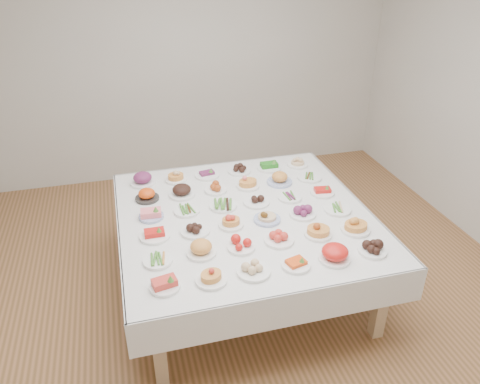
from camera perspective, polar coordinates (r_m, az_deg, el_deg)
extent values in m
plane|color=#9A6640|center=(4.27, 0.71, -11.60)|extent=(5.00, 5.00, 0.00)
cube|color=beige|center=(5.86, -6.13, 15.12)|extent=(5.00, 0.02, 2.80)
cube|color=white|center=(3.88, 0.58, -3.10)|extent=(2.04, 2.04, 0.06)
cube|color=white|center=(4.79, -2.73, 1.99)|extent=(2.06, 0.02, 0.28)
cube|color=white|center=(3.17, 5.72, -14.21)|extent=(2.06, 0.01, 0.28)
cube|color=white|center=(4.29, 13.81, -2.38)|extent=(0.02, 2.06, 0.28)
cube|color=white|center=(3.83, -14.34, -6.51)|extent=(0.02, 2.06, 0.28)
cube|color=tan|center=(3.36, -9.90, -17.92)|extent=(0.09, 0.09, 0.69)
cube|color=tan|center=(3.78, 16.82, -12.55)|extent=(0.09, 0.09, 0.69)
cube|color=tan|center=(4.68, -12.23, -3.13)|extent=(0.09, 0.09, 0.69)
cube|color=tan|center=(4.99, 7.23, -0.50)|extent=(0.09, 0.09, 0.69)
cylinder|color=white|center=(3.14, -9.14, -11.35)|extent=(0.20, 0.20, 0.02)
cylinder|color=white|center=(3.16, -3.52, -10.69)|extent=(0.21, 0.21, 0.02)
cylinder|color=white|center=(3.23, 1.67, -9.71)|extent=(0.23, 0.23, 0.02)
cylinder|color=white|center=(3.31, 6.83, -8.85)|extent=(0.20, 0.20, 0.02)
cylinder|color=white|center=(3.41, 11.42, -7.99)|extent=(0.22, 0.22, 0.02)
cylinder|color=white|center=(3.55, 15.82, -6.97)|extent=(0.20, 0.20, 0.02)
cylinder|color=white|center=(3.37, -9.97, -8.30)|extent=(0.21, 0.21, 0.02)
cylinder|color=white|center=(3.41, -4.73, -7.42)|extent=(0.21, 0.21, 0.02)
cylinder|color=white|center=(3.45, 0.15, -6.80)|extent=(0.20, 0.20, 0.02)
cylinder|color=white|center=(3.54, 4.76, -5.91)|extent=(0.22, 0.22, 0.02)
cylinder|color=white|center=(3.64, 9.48, -5.13)|extent=(0.21, 0.21, 0.02)
cylinder|color=white|center=(3.76, 13.87, -4.49)|extent=(0.22, 0.22, 0.02)
cylinder|color=white|center=(3.63, -10.35, -5.32)|extent=(0.23, 0.23, 0.02)
cylinder|color=white|center=(3.65, -5.49, -4.79)|extent=(0.23, 0.23, 0.02)
cylinder|color=white|center=(3.70, -1.10, -4.05)|extent=(0.19, 0.19, 0.02)
cylinder|color=#4C66B2|center=(3.78, 3.32, -3.39)|extent=(0.21, 0.21, 0.02)
cylinder|color=white|center=(3.87, 7.63, -2.74)|extent=(0.21, 0.21, 0.02)
cylinder|color=white|center=(3.99, 11.77, -2.13)|extent=(0.23, 0.23, 0.02)
cylinder|color=#4C66B2|center=(3.88, -10.75, -3.00)|extent=(0.20, 0.20, 0.02)
cylinder|color=white|center=(3.91, -6.50, -2.35)|extent=(0.21, 0.21, 0.02)
cylinder|color=white|center=(3.96, -2.08, -1.76)|extent=(0.23, 0.23, 0.02)
cylinder|color=white|center=(4.01, 2.01, -1.31)|extent=(0.22, 0.22, 0.02)
cylinder|color=white|center=(4.10, 6.08, -0.71)|extent=(0.20, 0.20, 0.02)
cylinder|color=white|center=(4.22, 9.99, -0.11)|extent=(0.21, 0.21, 0.02)
cylinder|color=#2D2A28|center=(4.15, -11.24, -0.80)|extent=(0.20, 0.20, 0.02)
cylinder|color=white|center=(4.16, -7.08, -0.35)|extent=(0.23, 0.23, 0.02)
cylinder|color=white|center=(4.20, -2.99, 0.18)|extent=(0.20, 0.20, 0.02)
cylinder|color=white|center=(4.27, 0.96, 0.72)|extent=(0.21, 0.21, 0.02)
cylinder|color=#4C66B2|center=(4.35, 4.83, 1.19)|extent=(0.23, 0.23, 0.02)
cylinder|color=white|center=(4.47, 8.44, 1.72)|extent=(0.23, 0.23, 0.02)
cylinder|color=white|center=(4.42, -11.73, 1.07)|extent=(0.23, 0.23, 0.02)
cylinder|color=white|center=(4.42, -7.80, 1.46)|extent=(0.20, 0.20, 0.02)
cylinder|color=white|center=(4.47, -4.05, 2.02)|extent=(0.23, 0.23, 0.02)
cylinder|color=white|center=(4.54, -0.09, 2.52)|extent=(0.22, 0.22, 0.02)
cylinder|color=white|center=(4.62, 3.56, 2.92)|extent=(0.23, 0.23, 0.02)
cylinder|color=white|center=(4.71, 7.02, 3.28)|extent=(0.20, 0.20, 0.02)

